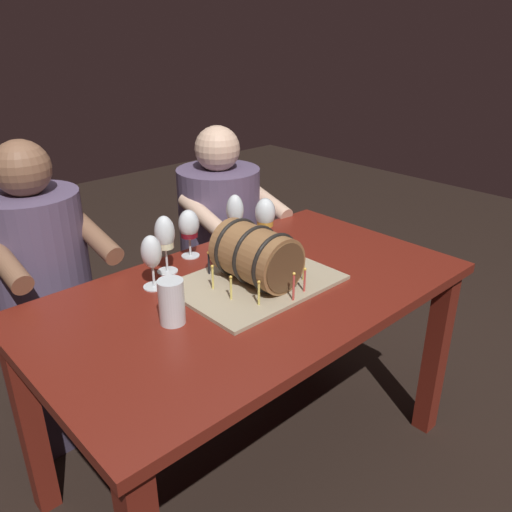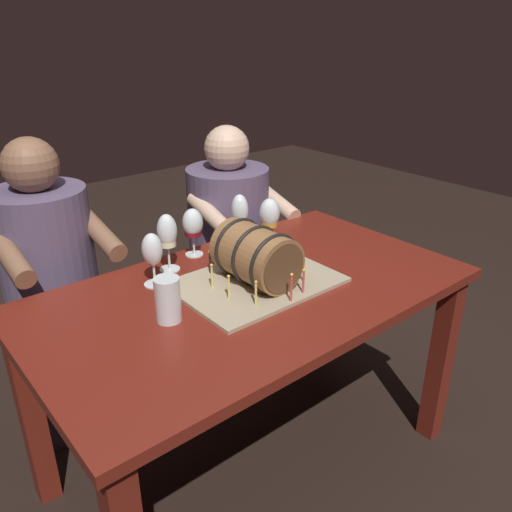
{
  "view_description": "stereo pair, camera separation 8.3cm",
  "coord_description": "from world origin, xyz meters",
  "px_view_note": "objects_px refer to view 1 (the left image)",
  "views": [
    {
      "loc": [
        -1.0,
        -1.09,
        1.52
      ],
      "look_at": [
        0.03,
        0.01,
        0.84
      ],
      "focal_mm": 36.26,
      "sensor_mm": 36.0,
      "label": 1
    },
    {
      "loc": [
        -0.93,
        -1.15,
        1.52
      ],
      "look_at": [
        0.03,
        0.01,
        0.84
      ],
      "focal_mm": 36.26,
      "sensor_mm": 36.0,
      "label": 2
    }
  ],
  "objects_px": {
    "barrel_cake": "(256,260)",
    "person_seated_left": "(49,308)",
    "person_seated_right": "(221,250)",
    "dining_table": "(252,318)",
    "wine_glass_rose": "(235,213)",
    "wine_glass_red": "(189,226)",
    "wine_glass_amber": "(265,215)",
    "beer_pint": "(172,304)",
    "wine_glass_white": "(165,236)",
    "wine_glass_empty": "(151,253)"
  },
  "relations": [
    {
      "from": "beer_pint",
      "to": "person_seated_right",
      "type": "xyz_separation_m",
      "value": [
        0.72,
        0.68,
        -0.27
      ]
    },
    {
      "from": "wine_glass_amber",
      "to": "wine_glass_red",
      "type": "bearing_deg",
      "value": 153.95
    },
    {
      "from": "barrel_cake",
      "to": "wine_glass_amber",
      "type": "relative_size",
      "value": 2.61
    },
    {
      "from": "wine_glass_red",
      "to": "person_seated_right",
      "type": "height_order",
      "value": "person_seated_right"
    },
    {
      "from": "person_seated_right",
      "to": "wine_glass_rose",
      "type": "bearing_deg",
      "value": -121.09
    },
    {
      "from": "person_seated_left",
      "to": "person_seated_right",
      "type": "relative_size",
      "value": 1.05
    },
    {
      "from": "wine_glass_amber",
      "to": "person_seated_left",
      "type": "xyz_separation_m",
      "value": [
        -0.68,
        0.46,
        -0.33
      ]
    },
    {
      "from": "dining_table",
      "to": "wine_glass_empty",
      "type": "distance_m",
      "value": 0.39
    },
    {
      "from": "person_seated_left",
      "to": "person_seated_right",
      "type": "xyz_separation_m",
      "value": [
        0.84,
        0.0,
        -0.01
      ]
    },
    {
      "from": "wine_glass_white",
      "to": "beer_pint",
      "type": "height_order",
      "value": "wine_glass_white"
    },
    {
      "from": "wine_glass_white",
      "to": "person_seated_left",
      "type": "distance_m",
      "value": 0.58
    },
    {
      "from": "barrel_cake",
      "to": "wine_glass_empty",
      "type": "xyz_separation_m",
      "value": [
        -0.26,
        0.21,
        0.03
      ]
    },
    {
      "from": "dining_table",
      "to": "beer_pint",
      "type": "xyz_separation_m",
      "value": [
        -0.31,
        -0.0,
        0.18
      ]
    },
    {
      "from": "dining_table",
      "to": "wine_glass_rose",
      "type": "height_order",
      "value": "wine_glass_rose"
    },
    {
      "from": "beer_pint",
      "to": "wine_glass_white",
      "type": "bearing_deg",
      "value": 59.01
    },
    {
      "from": "wine_glass_red",
      "to": "wine_glass_amber",
      "type": "relative_size",
      "value": 0.92
    },
    {
      "from": "dining_table",
      "to": "beer_pint",
      "type": "bearing_deg",
      "value": -179.27
    },
    {
      "from": "barrel_cake",
      "to": "person_seated_left",
      "type": "height_order",
      "value": "person_seated_left"
    },
    {
      "from": "dining_table",
      "to": "wine_glass_white",
      "type": "xyz_separation_m",
      "value": [
        -0.13,
        0.29,
        0.25
      ]
    },
    {
      "from": "wine_glass_amber",
      "to": "person_seated_right",
      "type": "bearing_deg",
      "value": 71.56
    },
    {
      "from": "dining_table",
      "to": "wine_glass_rose",
      "type": "distance_m",
      "value": 0.43
    },
    {
      "from": "wine_glass_empty",
      "to": "beer_pint",
      "type": "relative_size",
      "value": 1.35
    },
    {
      "from": "wine_glass_amber",
      "to": "dining_table",
      "type": "bearing_deg",
      "value": -140.89
    },
    {
      "from": "person_seated_left",
      "to": "person_seated_right",
      "type": "height_order",
      "value": "person_seated_left"
    },
    {
      "from": "wine_glass_white",
      "to": "wine_glass_red",
      "type": "distance_m",
      "value": 0.15
    },
    {
      "from": "wine_glass_white",
      "to": "person_seated_right",
      "type": "relative_size",
      "value": 0.18
    },
    {
      "from": "dining_table",
      "to": "barrel_cake",
      "type": "height_order",
      "value": "barrel_cake"
    },
    {
      "from": "wine_glass_white",
      "to": "wine_glass_amber",
      "type": "xyz_separation_m",
      "value": [
        0.39,
        -0.07,
        -0.0
      ]
    },
    {
      "from": "wine_glass_amber",
      "to": "person_seated_right",
      "type": "relative_size",
      "value": 0.17
    },
    {
      "from": "barrel_cake",
      "to": "person_seated_left",
      "type": "bearing_deg",
      "value": 124.13
    },
    {
      "from": "wine_glass_empty",
      "to": "wine_glass_red",
      "type": "bearing_deg",
      "value": 27.07
    },
    {
      "from": "person_seated_right",
      "to": "wine_glass_white",
      "type": "bearing_deg",
      "value": -144.62
    },
    {
      "from": "dining_table",
      "to": "person_seated_left",
      "type": "bearing_deg",
      "value": 121.67
    },
    {
      "from": "wine_glass_red",
      "to": "beer_pint",
      "type": "height_order",
      "value": "wine_glass_red"
    },
    {
      "from": "beer_pint",
      "to": "wine_glass_rose",
      "type": "bearing_deg",
      "value": 31.63
    },
    {
      "from": "dining_table",
      "to": "wine_glass_amber",
      "type": "bearing_deg",
      "value": 39.11
    },
    {
      "from": "wine_glass_white",
      "to": "person_seated_left",
      "type": "xyz_separation_m",
      "value": [
        -0.29,
        0.39,
        -0.33
      ]
    },
    {
      "from": "wine_glass_rose",
      "to": "wine_glass_amber",
      "type": "height_order",
      "value": "wine_glass_rose"
    },
    {
      "from": "wine_glass_rose",
      "to": "beer_pint",
      "type": "distance_m",
      "value": 0.59
    },
    {
      "from": "dining_table",
      "to": "wine_glass_white",
      "type": "bearing_deg",
      "value": 114.31
    },
    {
      "from": "dining_table",
      "to": "wine_glass_red",
      "type": "height_order",
      "value": "wine_glass_red"
    },
    {
      "from": "dining_table",
      "to": "wine_glass_rose",
      "type": "bearing_deg",
      "value": 57.66
    },
    {
      "from": "dining_table",
      "to": "wine_glass_rose",
      "type": "xyz_separation_m",
      "value": [
        0.19,
        0.3,
        0.25
      ]
    },
    {
      "from": "wine_glass_empty",
      "to": "beer_pint",
      "type": "distance_m",
      "value": 0.25
    },
    {
      "from": "beer_pint",
      "to": "person_seated_right",
      "type": "height_order",
      "value": "person_seated_right"
    },
    {
      "from": "dining_table",
      "to": "barrel_cake",
      "type": "relative_size",
      "value": 2.78
    },
    {
      "from": "wine_glass_rose",
      "to": "wine_glass_white",
      "type": "distance_m",
      "value": 0.32
    },
    {
      "from": "person_seated_right",
      "to": "wine_glass_red",
      "type": "bearing_deg",
      "value": -140.7
    },
    {
      "from": "barrel_cake",
      "to": "wine_glass_empty",
      "type": "relative_size",
      "value": 2.84
    },
    {
      "from": "wine_glass_red",
      "to": "beer_pint",
      "type": "xyz_separation_m",
      "value": [
        -0.31,
        -0.34,
        -0.06
      ]
    }
  ]
}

